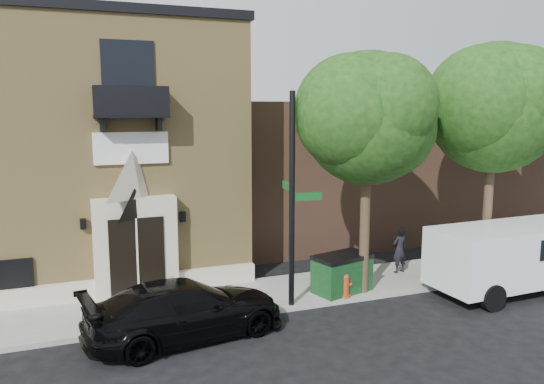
# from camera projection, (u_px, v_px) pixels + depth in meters

# --- Properties ---
(ground) EXTENTS (120.00, 120.00, 0.00)m
(ground) POSITION_uv_depth(u_px,v_px,m) (186.00, 327.00, 15.01)
(ground) COLOR black
(ground) RESTS_ON ground
(sidewalk) EXTENTS (42.00, 3.00, 0.15)m
(sidewalk) POSITION_uv_depth(u_px,v_px,m) (207.00, 302.00, 16.73)
(sidewalk) COLOR gray
(sidewalk) RESTS_ON ground
(church) EXTENTS (12.20, 11.01, 9.30)m
(church) POSITION_uv_depth(u_px,v_px,m) (65.00, 147.00, 20.60)
(church) COLOR tan
(church) RESTS_ON ground
(neighbour_building) EXTENTS (18.00, 8.00, 6.40)m
(neighbour_building) POSITION_uv_depth(u_px,v_px,m) (382.00, 167.00, 27.02)
(neighbour_building) COLOR brown
(neighbour_building) RESTS_ON ground
(street_tree_left) EXTENTS (4.97, 4.38, 7.77)m
(street_tree_left) POSITION_uv_depth(u_px,v_px,m) (370.00, 117.00, 16.52)
(street_tree_left) COLOR #38281C
(street_tree_left) RESTS_ON sidewalk
(street_tree_mid) EXTENTS (5.21, 4.64, 8.25)m
(street_tree_mid) POSITION_uv_depth(u_px,v_px,m) (497.00, 107.00, 18.21)
(street_tree_mid) COLOR #38281C
(street_tree_mid) RESTS_ON sidewalk
(black_sedan) EXTENTS (5.70, 3.07, 1.57)m
(black_sedan) POSITION_uv_depth(u_px,v_px,m) (186.00, 310.00, 14.21)
(black_sedan) COLOR black
(black_sedan) RESTS_ON ground
(cargo_van) EXTENTS (5.69, 2.55, 2.28)m
(cargo_van) POSITION_uv_depth(u_px,v_px,m) (516.00, 255.00, 17.73)
(cargo_van) COLOR white
(cargo_van) RESTS_ON ground
(street_sign) EXTENTS (1.03, 1.06, 6.49)m
(street_sign) POSITION_uv_depth(u_px,v_px,m) (292.00, 200.00, 15.85)
(street_sign) COLOR black
(street_sign) RESTS_ON sidewalk
(fire_hydrant) EXTENTS (0.45, 0.36, 0.78)m
(fire_hydrant) POSITION_uv_depth(u_px,v_px,m) (345.00, 285.00, 16.92)
(fire_hydrant) COLOR #A33816
(fire_hydrant) RESTS_ON sidewalk
(dumpster) EXTENTS (2.11, 1.53, 1.24)m
(dumpster) POSITION_uv_depth(u_px,v_px,m) (342.00, 273.00, 17.42)
(dumpster) COLOR #0E3519
(dumpster) RESTS_ON sidewalk
(planter) EXTENTS (0.66, 0.57, 0.72)m
(planter) POSITION_uv_depth(u_px,v_px,m) (165.00, 285.00, 17.03)
(planter) COLOR #46692E
(planter) RESTS_ON sidewalk
(pedestrian_near) EXTENTS (0.70, 0.54, 1.72)m
(pedestrian_near) POSITION_uv_depth(u_px,v_px,m) (400.00, 250.00, 19.42)
(pedestrian_near) COLOR black
(pedestrian_near) RESTS_ON sidewalk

